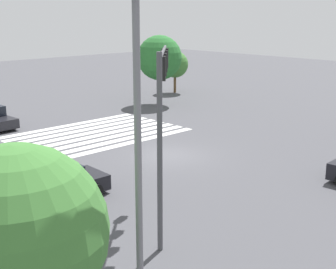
{
  "coord_description": "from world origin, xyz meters",
  "views": [
    {
      "loc": [
        17.44,
        18.32,
        7.81
      ],
      "look_at": [
        0.0,
        0.0,
        1.24
      ],
      "focal_mm": 50.0,
      "sensor_mm": 36.0,
      "label": 1
    }
  ],
  "objects_px": {
    "traffic_signal_mast": "(162,92)",
    "tree_corner_b": "(175,64)",
    "tree_corner_a": "(160,58)",
    "car_0": "(55,184)",
    "street_light_pole_a": "(138,145)",
    "tree_corner_c": "(19,233)"
  },
  "relations": [
    {
      "from": "traffic_signal_mast",
      "to": "tree_corner_b",
      "type": "relative_size",
      "value": 1.59
    },
    {
      "from": "traffic_signal_mast",
      "to": "tree_corner_b",
      "type": "bearing_deg",
      "value": -0.3
    },
    {
      "from": "tree_corner_a",
      "to": "tree_corner_b",
      "type": "xyz_separation_m",
      "value": [
        -5.3,
        -3.49,
        -1.22
      ]
    },
    {
      "from": "street_light_pole_a",
      "to": "tree_corner_a",
      "type": "relative_size",
      "value": 1.4
    },
    {
      "from": "traffic_signal_mast",
      "to": "tree_corner_c",
      "type": "relative_size",
      "value": 1.27
    },
    {
      "from": "traffic_signal_mast",
      "to": "tree_corner_a",
      "type": "bearing_deg",
      "value": 2.65
    },
    {
      "from": "tree_corner_b",
      "to": "tree_corner_c",
      "type": "relative_size",
      "value": 0.79
    },
    {
      "from": "traffic_signal_mast",
      "to": "tree_corner_a",
      "type": "distance_m",
      "value": 24.23
    },
    {
      "from": "street_light_pole_a",
      "to": "tree_corner_c",
      "type": "bearing_deg",
      "value": -23.89
    },
    {
      "from": "tree_corner_c",
      "to": "tree_corner_a",
      "type": "bearing_deg",
      "value": -137.86
    },
    {
      "from": "tree_corner_b",
      "to": "tree_corner_c",
      "type": "height_order",
      "value": "tree_corner_c"
    },
    {
      "from": "traffic_signal_mast",
      "to": "tree_corner_c",
      "type": "height_order",
      "value": "traffic_signal_mast"
    },
    {
      "from": "traffic_signal_mast",
      "to": "car_0",
      "type": "height_order",
      "value": "traffic_signal_mast"
    },
    {
      "from": "tree_corner_a",
      "to": "tree_corner_c",
      "type": "bearing_deg",
      "value": 42.14
    },
    {
      "from": "street_light_pole_a",
      "to": "tree_corner_b",
      "type": "distance_m",
      "value": 37.32
    },
    {
      "from": "tree_corner_a",
      "to": "tree_corner_b",
      "type": "bearing_deg",
      "value": -146.63
    },
    {
      "from": "street_light_pole_a",
      "to": "traffic_signal_mast",
      "type": "bearing_deg",
      "value": -137.3
    },
    {
      "from": "street_light_pole_a",
      "to": "tree_corner_a",
      "type": "height_order",
      "value": "street_light_pole_a"
    },
    {
      "from": "traffic_signal_mast",
      "to": "street_light_pole_a",
      "type": "distance_m",
      "value": 6.86
    },
    {
      "from": "traffic_signal_mast",
      "to": "tree_corner_a",
      "type": "relative_size",
      "value": 1.11
    },
    {
      "from": "street_light_pole_a",
      "to": "tree_corner_c",
      "type": "distance_m",
      "value": 3.1
    },
    {
      "from": "tree_corner_a",
      "to": "tree_corner_c",
      "type": "xyz_separation_m",
      "value": [
        23.75,
        21.48,
        -0.71
      ]
    }
  ]
}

